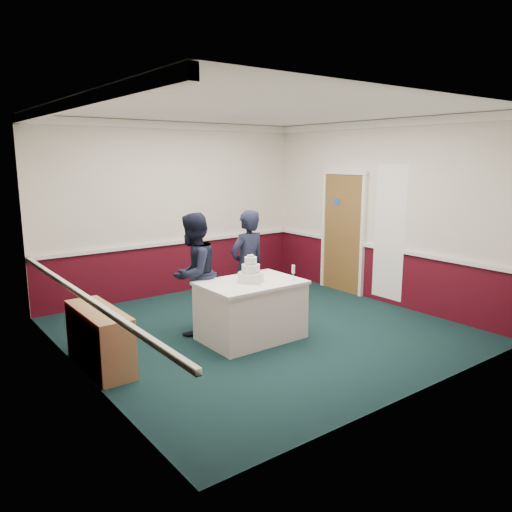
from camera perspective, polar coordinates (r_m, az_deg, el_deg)
ground at (r=7.16m, az=0.62°, el=-8.38°), size 5.00×5.00×0.00m
room_shell at (r=7.29m, az=-1.80°, el=7.80°), size 5.00×5.00×3.00m
sideboard at (r=6.10m, az=-17.41°, el=-8.97°), size 0.41×1.20×0.70m
cake_table at (r=6.70m, az=-0.60°, el=-6.15°), size 1.32×0.92×0.79m
wedding_cake at (r=6.57m, az=-0.61°, el=-1.99°), size 0.35×0.35×0.36m
cake_knife at (r=6.42m, az=0.24°, el=-3.29°), size 0.10×0.21×0.00m
champagne_flute at (r=6.65m, az=4.30°, el=-1.60°), size 0.05×0.05×0.21m
person_man at (r=6.86m, az=-7.16°, el=-2.04°), size 1.02×0.94×1.67m
person_woman at (r=7.29m, az=-0.97°, el=-1.22°), size 0.64×0.45×1.66m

